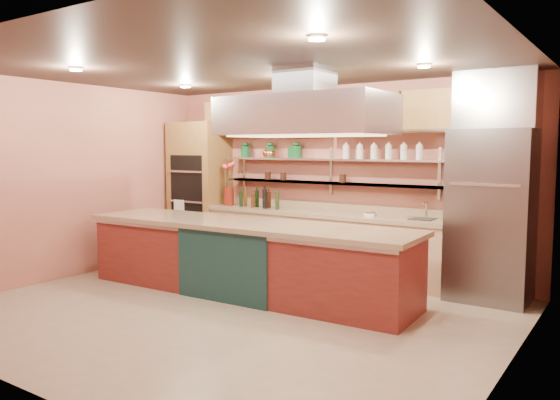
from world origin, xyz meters
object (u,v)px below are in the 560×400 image
Objects in this scene: green_canister at (292,152)px; flower_vase at (229,196)px; refrigerator at (491,216)px; kitchen_scale at (370,213)px; copper_kettle at (268,153)px; island at (245,258)px.

flower_vase is at bearing -168.66° from green_canister.
refrigerator is 14.57× the size of kitchen_scale.
kitchen_scale is at bearing -6.62° from copper_kettle.
island is 2.15m from flower_vase.
refrigerator is at bearing -0.14° from flower_vase.
flower_vase is 1.33m from green_canister.
flower_vase is at bearing 173.43° from kitchen_scale.
flower_vase is (-4.13, 0.01, 0.03)m from refrigerator.
refrigerator reaches higher than island.
kitchen_scale is 0.82× the size of copper_kettle.
kitchen_scale is (2.53, 0.00, -0.11)m from flower_vase.
kitchen_scale reaches higher than island.
refrigerator reaches higher than copper_kettle.
green_canister reaches higher than flower_vase.
refrigerator is at bearing -6.93° from kitchen_scale.
refrigerator is 3.13m from green_canister.
flower_vase is 1.74× the size of green_canister.
flower_vase is 2.53m from kitchen_scale.
flower_vase reaches higher than island.
flower_vase reaches higher than kitchen_scale.
kitchen_scale is (1.08, 1.46, 0.50)m from island.
kitchen_scale is at bearing -8.72° from green_canister.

